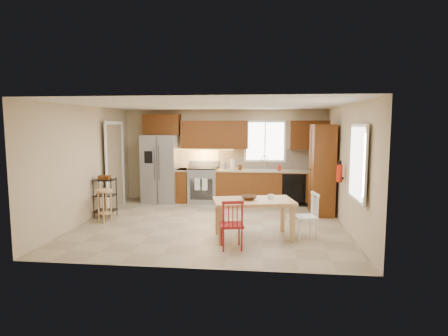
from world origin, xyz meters
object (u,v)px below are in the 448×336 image
(refrigerator, at_px, (161,169))
(chair_red, at_px, (231,224))
(fire_extinguisher, at_px, (339,173))
(chair_white, at_px, (305,216))
(pantry, at_px, (322,170))
(utility_cart, at_px, (105,197))
(soap_bottle, at_px, (279,167))
(bar_stool, at_px, (105,206))
(dining_table, at_px, (253,219))
(range_stove, at_px, (203,185))
(table_jar, at_px, (271,198))
(table_bowl, at_px, (249,200))

(refrigerator, relative_size, chair_red, 2.14)
(fire_extinguisher, xyz_separation_m, chair_white, (-0.78, -1.00, -0.68))
(pantry, distance_m, utility_cart, 5.04)
(utility_cart, bearing_deg, fire_extinguisher, -3.61)
(soap_bottle, bearing_deg, utility_cart, -156.08)
(fire_extinguisher, xyz_separation_m, chair_red, (-2.08, -1.70, -0.68))
(bar_stool, bearing_deg, dining_table, -21.72)
(refrigerator, distance_m, pantry, 4.23)
(range_stove, relative_size, chair_white, 1.08)
(fire_extinguisher, relative_size, chair_white, 0.42)
(range_stove, bearing_deg, chair_red, -73.57)
(refrigerator, bearing_deg, utility_cart, -114.08)
(table_jar, height_order, utility_cart, utility_cart)
(table_bowl, xyz_separation_m, table_jar, (0.41, 0.09, 0.03))
(dining_table, height_order, table_bowl, table_bowl)
(pantry, bearing_deg, chair_white, -105.77)
(refrigerator, height_order, utility_cart, refrigerator)
(soap_bottle, relative_size, chair_red, 0.22)
(pantry, xyz_separation_m, fire_extinguisher, (0.20, -1.05, 0.05))
(pantry, bearing_deg, fire_extinguisher, -79.22)
(range_stove, xyz_separation_m, chair_red, (1.10, -3.73, -0.04))
(refrigerator, height_order, dining_table, refrigerator)
(range_stove, height_order, soap_bottle, soap_bottle)
(chair_white, height_order, table_jar, chair_white)
(table_bowl, bearing_deg, fire_extinguisher, 29.97)
(table_jar, bearing_deg, refrigerator, 134.84)
(chair_white, relative_size, table_jar, 7.43)
(soap_bottle, bearing_deg, dining_table, -100.92)
(chair_red, bearing_deg, table_jar, 35.47)
(chair_red, relative_size, chair_white, 1.00)
(refrigerator, bearing_deg, bar_stool, -105.28)
(dining_table, relative_size, chair_red, 1.70)
(dining_table, xyz_separation_m, chair_red, (-0.35, -0.65, 0.07))
(soap_bottle, xyz_separation_m, chair_red, (-0.93, -3.65, -0.57))
(pantry, bearing_deg, dining_table, -126.07)
(range_stove, distance_m, chair_red, 3.89)
(pantry, bearing_deg, bar_stool, -164.48)
(chair_white, bearing_deg, range_stove, 25.81)
(table_bowl, distance_m, table_jar, 0.42)
(fire_extinguisher, distance_m, table_bowl, 2.14)
(fire_extinguisher, relative_size, table_jar, 3.15)
(range_stove, bearing_deg, fire_extinguisher, -32.62)
(chair_red, bearing_deg, dining_table, 49.16)
(chair_white, bearing_deg, pantry, -28.32)
(soap_bottle, bearing_deg, chair_white, -82.83)
(chair_white, distance_m, bar_stool, 4.23)
(table_bowl, bearing_deg, bar_stool, 165.94)
(table_bowl, height_order, table_jar, table_jar)
(chair_red, distance_m, table_jar, 1.05)
(range_stove, xyz_separation_m, fire_extinguisher, (3.18, -2.04, 0.64))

